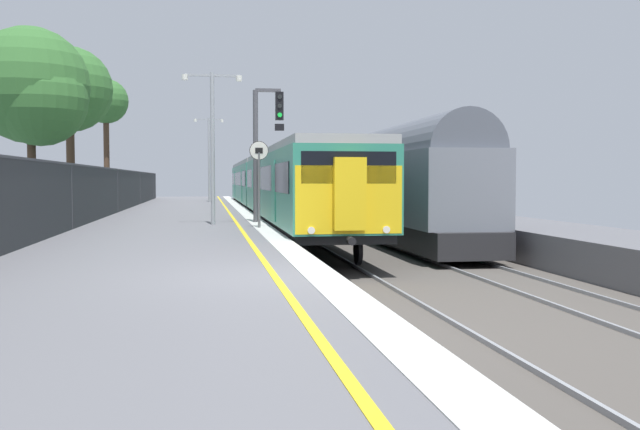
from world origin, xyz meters
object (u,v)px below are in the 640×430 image
speed_limit_sign (259,173)px  background_tree_right (66,92)px  platform_lamp_far (209,152)px  commuter_train_at_platform (273,184)px  signal_gantry (264,139)px  background_tree_left (33,90)px  platform_lamp_mid (213,134)px  background_tree_centre (107,104)px  freight_train_adjacent_track (324,180)px

speed_limit_sign → background_tree_right: background_tree_right is taller
platform_lamp_far → commuter_train_at_platform: bearing=-75.3°
signal_gantry → background_tree_left: background_tree_left is taller
speed_limit_sign → platform_lamp_mid: bearing=126.7°
background_tree_right → signal_gantry: bearing=-49.9°
background_tree_right → speed_limit_sign: bearing=-58.2°
signal_gantry → platform_lamp_mid: platform_lamp_mid is taller
speed_limit_sign → background_tree_centre: 28.98m
background_tree_centre → background_tree_right: background_tree_centre is taller
freight_train_adjacent_track → background_tree_right: (-14.01, -10.10, 4.15)m
signal_gantry → platform_lamp_far: 24.71m
signal_gantry → background_tree_left: 8.98m
freight_train_adjacent_track → signal_gantry: size_ratio=11.30×
signal_gantry → background_tree_right: (-8.54, 10.15, 2.66)m
freight_train_adjacent_track → signal_gantry: (-5.47, -20.26, 1.49)m
commuter_train_at_platform → background_tree_centre: size_ratio=5.04×
background_tree_left → background_tree_centre: bearing=90.4°
commuter_train_at_platform → speed_limit_sign: bearing=-96.9°
freight_train_adjacent_track → speed_limit_sign: (-5.85, -23.26, 0.26)m
platform_lamp_mid → background_tree_left: 7.78m
speed_limit_sign → background_tree_right: 15.97m
platform_lamp_far → platform_lamp_mid: bearing=-90.0°
commuter_train_at_platform → speed_limit_sign: commuter_train_at_platform is taller
platform_lamp_mid → platform_lamp_far: 25.74m
background_tree_left → background_tree_centre: (-0.14, 21.69, 1.72)m
background_tree_left → signal_gantry: bearing=-17.9°
platform_lamp_mid → signal_gantry: bearing=31.4°
background_tree_left → commuter_train_at_platform: bearing=44.0°
commuter_train_at_platform → platform_lamp_mid: (-3.27, -13.29, 1.78)m
freight_train_adjacent_track → background_tree_right: background_tree_right is taller
platform_lamp_mid → background_tree_centre: size_ratio=0.62×
freight_train_adjacent_track → speed_limit_sign: freight_train_adjacent_track is taller
speed_limit_sign → background_tree_left: bearing=144.4°
signal_gantry → speed_limit_sign: size_ratio=1.74×
signal_gantry → background_tree_right: 13.53m
signal_gantry → freight_train_adjacent_track: bearing=74.9°
platform_lamp_far → background_tree_left: bearing=-106.6°
speed_limit_sign → background_tree_centre: background_tree_centre is taller
commuter_train_at_platform → signal_gantry: signal_gantry is taller
commuter_train_at_platform → background_tree_left: (-9.82, -9.49, 3.58)m
background_tree_centre → background_tree_right: size_ratio=1.05×
commuter_train_at_platform → speed_limit_sign: (-1.85, -15.19, 0.47)m
commuter_train_at_platform → signal_gantry: (-1.46, -12.19, 1.70)m
freight_train_adjacent_track → background_tree_centre: 15.42m
signal_gantry → platform_lamp_mid: size_ratio=0.93×
speed_limit_sign → platform_lamp_far: platform_lamp_far is taller
freight_train_adjacent_track → background_tree_right: size_ratio=6.86×
background_tree_centre → commuter_train_at_platform: bearing=-50.8°
background_tree_centre → freight_train_adjacent_track: bearing=-16.5°
commuter_train_at_platform → freight_train_adjacent_track: freight_train_adjacent_track is taller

